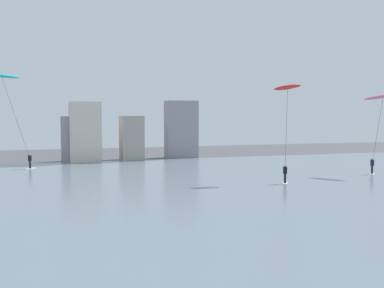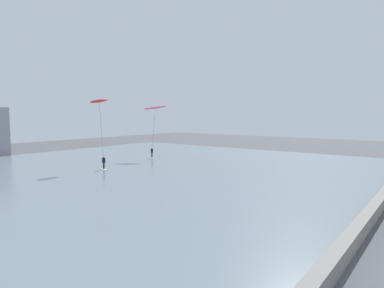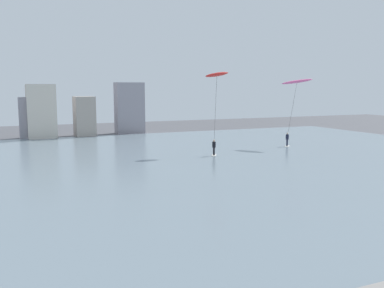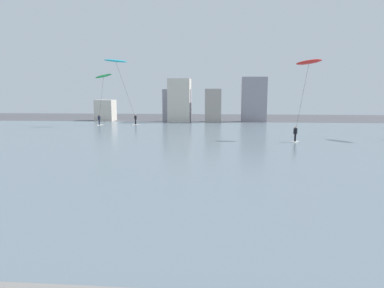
{
  "view_description": "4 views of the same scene",
  "coord_description": "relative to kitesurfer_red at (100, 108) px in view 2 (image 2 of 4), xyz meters",
  "views": [
    {
      "loc": [
        -8.94,
        0.03,
        5.96
      ],
      "look_at": [
        -3.61,
        16.94,
        4.79
      ],
      "focal_mm": 41.51,
      "sensor_mm": 36.0,
      "label": 1
    },
    {
      "loc": [
        -15.88,
        0.55,
        6.82
      ],
      "look_at": [
        -2.09,
        10.96,
        5.28
      ],
      "focal_mm": 31.57,
      "sensor_mm": 36.0,
      "label": 2
    },
    {
      "loc": [
        -9.4,
        -4.73,
        7.0
      ],
      "look_at": [
        -2.4,
        11.11,
        4.69
      ],
      "focal_mm": 39.24,
      "sensor_mm": 36.0,
      "label": 3
    },
    {
      "loc": [
        2.07,
        -2.56,
        5.22
      ],
      "look_at": [
        0.91,
        11.78,
        3.04
      ],
      "focal_mm": 31.98,
      "sensor_mm": 36.0,
      "label": 4
    }
  ],
  "objects": [
    {
      "name": "seawall_barrier",
      "position": [
        -11.45,
        -31.82,
        -7.1
      ],
      "size": [
        60.0,
        0.7,
        0.85
      ],
      "primitive_type": "cube",
      "color": "gray",
      "rests_on": "ground"
    },
    {
      "name": "kitesurfer_red",
      "position": [
        0.0,
        0.0,
        0.0
      ],
      "size": [
        3.68,
        4.05,
        8.86
      ],
      "color": "silver",
      "rests_on": "water_bay"
    },
    {
      "name": "water_bay",
      "position": [
        -11.45,
        -5.12,
        -7.47
      ],
      "size": [
        84.0,
        52.0,
        0.1
      ],
      "primitive_type": "cube",
      "color": "slate",
      "rests_on": "ground"
    },
    {
      "name": "kitesurfer_pink",
      "position": [
        11.42,
        1.12,
        -0.22
      ],
      "size": [
        4.27,
        3.49,
        8.15
      ],
      "color": "silver",
      "rests_on": "water_bay"
    }
  ]
}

